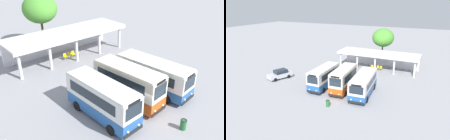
% 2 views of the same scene
% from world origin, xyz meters
% --- Properties ---
extents(ground_plane, '(180.00, 180.00, 0.00)m').
position_xyz_m(ground_plane, '(0.00, 0.00, 0.00)').
color(ground_plane, '#939399').
extents(city_bus_nearest_orange, '(2.38, 7.20, 3.30)m').
position_xyz_m(city_bus_nearest_orange, '(-3.31, 2.44, 1.82)').
color(city_bus_nearest_orange, black).
rests_on(city_bus_nearest_orange, ground).
extents(city_bus_second_in_row, '(2.67, 7.09, 3.52)m').
position_xyz_m(city_bus_second_in_row, '(-0.01, 2.70, 1.93)').
color(city_bus_second_in_row, black).
rests_on(city_bus_second_in_row, ground).
extents(city_bus_middle_cream, '(3.02, 8.02, 3.15)m').
position_xyz_m(city_bus_middle_cream, '(3.29, 2.49, 1.75)').
color(city_bus_middle_cream, black).
rests_on(city_bus_middle_cream, ground).
extents(terminal_canopy, '(16.00, 5.14, 3.40)m').
position_xyz_m(terminal_canopy, '(1.71, 16.08, 2.59)').
color(terminal_canopy, silver).
rests_on(terminal_canopy, ground).
extents(waiting_chair_end_by_column, '(0.46, 0.46, 0.86)m').
position_xyz_m(waiting_chair_end_by_column, '(0.75, 14.81, 0.52)').
color(waiting_chair_end_by_column, slate).
rests_on(waiting_chair_end_by_column, ground).
extents(waiting_chair_second_from_end, '(0.46, 0.46, 0.86)m').
position_xyz_m(waiting_chair_second_from_end, '(1.37, 14.73, 0.52)').
color(waiting_chair_second_from_end, slate).
rests_on(waiting_chair_second_from_end, ground).
extents(waiting_chair_middle_seat, '(0.46, 0.46, 0.86)m').
position_xyz_m(waiting_chair_middle_seat, '(1.98, 14.81, 0.52)').
color(waiting_chair_middle_seat, slate).
rests_on(waiting_chair_middle_seat, ground).
extents(waiting_chair_fourth_seat, '(0.46, 0.46, 0.86)m').
position_xyz_m(waiting_chair_fourth_seat, '(2.60, 14.79, 0.52)').
color(waiting_chair_fourth_seat, slate).
rests_on(waiting_chair_fourth_seat, ground).
extents(roadside_tree_behind_canopy, '(4.74, 4.74, 7.54)m').
position_xyz_m(roadside_tree_behind_canopy, '(1.10, 21.06, 5.51)').
color(roadside_tree_behind_canopy, brown).
rests_on(roadside_tree_behind_canopy, ground).
extents(litter_bin_apron, '(0.49, 0.49, 0.90)m').
position_xyz_m(litter_bin_apron, '(0.37, -3.07, 0.46)').
color(litter_bin_apron, '#266633').
rests_on(litter_bin_apron, ground).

